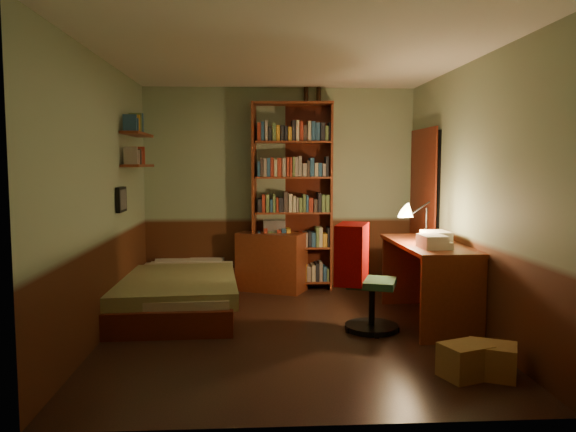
{
  "coord_description": "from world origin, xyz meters",
  "views": [
    {
      "loc": [
        -0.34,
        -5.32,
        1.62
      ],
      "look_at": [
        0.0,
        0.25,
        1.1
      ],
      "focal_mm": 35.0,
      "sensor_mm": 36.0,
      "label": 1
    }
  ],
  "objects": [
    {
      "name": "bottle_right",
      "position": [
        0.5,
        1.96,
        2.5
      ],
      "size": [
        0.08,
        0.08,
        0.22
      ],
      "primitive_type": "cylinder",
      "rotation": [
        0.0,
        0.0,
        0.41
      ],
      "color": "black",
      "rests_on": "bookshelf"
    },
    {
      "name": "dresser",
      "position": [
        -0.12,
        1.76,
        0.37
      ],
      "size": [
        0.94,
        0.73,
        0.75
      ],
      "primitive_type": "cube",
      "rotation": [
        0.0,
        0.0,
        -0.43
      ],
      "color": "maroon",
      "rests_on": "ground"
    },
    {
      "name": "desk",
      "position": [
        1.44,
        0.25,
        0.41
      ],
      "size": [
        0.66,
        1.54,
        0.82
      ],
      "primitive_type": "cube",
      "rotation": [
        0.0,
        0.0,
        0.02
      ],
      "color": "maroon",
      "rests_on": "ground"
    },
    {
      "name": "bottle_left",
      "position": [
        0.34,
        1.96,
        2.51
      ],
      "size": [
        0.08,
        0.08,
        0.23
      ],
      "primitive_type": "cylinder",
      "rotation": [
        0.0,
        0.0,
        0.36
      ],
      "color": "black",
      "rests_on": "bookshelf"
    },
    {
      "name": "desk_lamp",
      "position": [
        1.44,
        0.34,
        1.15
      ],
      "size": [
        0.2,
        0.2,
        0.66
      ],
      "primitive_type": "cone",
      "rotation": [
        0.0,
        0.0,
        0.0
      ],
      "color": "black",
      "rests_on": "desk"
    },
    {
      "name": "wall_right",
      "position": [
        1.76,
        0.0,
        1.3
      ],
      "size": [
        0.02,
        4.0,
        2.6
      ],
      "primitive_type": "cube",
      "color": "gray",
      "rests_on": "ground"
    },
    {
      "name": "cardboard_box_a",
      "position": [
        1.26,
        -1.28,
        0.13
      ],
      "size": [
        0.42,
        0.38,
        0.26
      ],
      "primitive_type": "cube",
      "rotation": [
        0.0,
        0.0,
        0.36
      ],
      "color": "olive",
      "rests_on": "ground"
    },
    {
      "name": "red_jacket",
      "position": [
        0.53,
        -0.25,
        1.36
      ],
      "size": [
        0.35,
        0.53,
        0.58
      ],
      "primitive_type": "cube",
      "rotation": [
        0.0,
        0.0,
        -0.18
      ],
      "color": "#B40300",
      "rests_on": "office_chair"
    },
    {
      "name": "framed_picture",
      "position": [
        -1.72,
        0.6,
        1.25
      ],
      "size": [
        0.04,
        0.32,
        0.26
      ],
      "primitive_type": "cube",
      "color": "black",
      "rests_on": "wall_left"
    },
    {
      "name": "cardboard_box_b",
      "position": [
        1.46,
        -1.27,
        0.13
      ],
      "size": [
        0.45,
        0.42,
        0.25
      ],
      "primitive_type": "cube",
      "rotation": [
        0.0,
        0.0,
        -0.45
      ],
      "color": "olive",
      "rests_on": "ground"
    },
    {
      "name": "wall_left",
      "position": [
        -1.76,
        0.0,
        1.3
      ],
      "size": [
        0.02,
        4.0,
        2.6
      ],
      "primitive_type": "cube",
      "color": "gray",
      "rests_on": "ground"
    },
    {
      "name": "floor",
      "position": [
        0.0,
        0.0,
        -0.01
      ],
      "size": [
        3.5,
        4.0,
        0.02
      ],
      "primitive_type": "cube",
      "color": "black",
      "rests_on": "ground"
    },
    {
      "name": "door_trim",
      "position": [
        1.69,
        1.3,
        1.0
      ],
      "size": [
        0.02,
        0.98,
        2.08
      ],
      "primitive_type": "cube",
      "color": "#47160B",
      "rests_on": "ground"
    },
    {
      "name": "office_chair",
      "position": [
        0.8,
        -0.03,
        0.53
      ],
      "size": [
        0.66,
        0.62,
        1.07
      ],
      "primitive_type": "cube",
      "rotation": [
        0.0,
        0.0,
        -0.33
      ],
      "color": "#264F33",
      "rests_on": "ground"
    },
    {
      "name": "paper_stack",
      "position": [
        1.5,
        0.19,
        0.88
      ],
      "size": [
        0.25,
        0.33,
        0.13
      ],
      "primitive_type": "cube",
      "rotation": [
        0.0,
        0.0,
        0.04
      ],
      "color": "silver",
      "rests_on": "desk"
    },
    {
      "name": "doorway",
      "position": [
        1.72,
        1.3,
        1.0
      ],
      "size": [
        0.06,
        0.9,
        2.0
      ],
      "primitive_type": "cube",
      "color": "black",
      "rests_on": "ground"
    },
    {
      "name": "wall_shelf_upper",
      "position": [
        -1.64,
        1.1,
        1.95
      ],
      "size": [
        0.2,
        0.9,
        0.03
      ],
      "primitive_type": "cube",
      "color": "maroon",
      "rests_on": "wall_left"
    },
    {
      "name": "bookshelf",
      "position": [
        0.16,
        1.85,
        1.2
      ],
      "size": [
        1.06,
        0.44,
        2.4
      ],
      "primitive_type": "cube",
      "rotation": [
        0.0,
        0.0,
        -0.12
      ],
      "color": "maroon",
      "rests_on": "ground"
    },
    {
      "name": "bed",
      "position": [
        -1.19,
        0.92,
        0.34
      ],
      "size": [
        1.28,
        2.31,
        0.68
      ],
      "primitive_type": "cube",
      "rotation": [
        0.0,
        0.0,
        0.03
      ],
      "color": "olive",
      "rests_on": "ground"
    },
    {
      "name": "mini_stereo",
      "position": [
        -0.08,
        1.89,
        0.82
      ],
      "size": [
        0.28,
        0.22,
        0.15
      ],
      "primitive_type": "cube",
      "rotation": [
        0.0,
        0.0,
        -0.0
      ],
      "color": "#B2B2B7",
      "rests_on": "dresser"
    },
    {
      "name": "wall_front",
      "position": [
        0.0,
        -2.01,
        1.3
      ],
      "size": [
        3.5,
        0.02,
        2.6
      ],
      "primitive_type": "cube",
      "color": "gray",
      "rests_on": "ground"
    },
    {
      "name": "ceiling",
      "position": [
        0.0,
        0.0,
        2.61
      ],
      "size": [
        3.5,
        4.0,
        0.02
      ],
      "primitive_type": "cube",
      "color": "silver",
      "rests_on": "wall_back"
    },
    {
      "name": "wall_shelf_lower",
      "position": [
        -1.64,
        1.1,
        1.6
      ],
      "size": [
        0.2,
        0.9,
        0.03
      ],
      "primitive_type": "cube",
      "color": "maroon",
      "rests_on": "wall_left"
    },
    {
      "name": "wall_back",
      "position": [
        0.0,
        2.01,
        1.3
      ],
      "size": [
        3.5,
        0.02,
        2.6
      ],
      "primitive_type": "cube",
      "color": "gray",
      "rests_on": "ground"
    }
  ]
}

